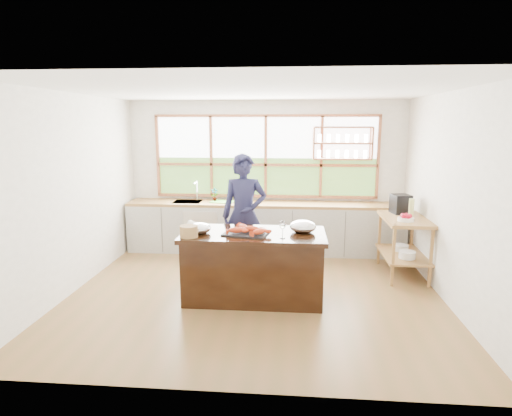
# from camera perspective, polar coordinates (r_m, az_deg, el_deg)

# --- Properties ---
(ground_plane) EXTENTS (5.00, 5.00, 0.00)m
(ground_plane) POSITION_cam_1_polar(r_m,az_deg,el_deg) (6.02, -0.13, -11.16)
(ground_plane) COLOR brown
(room_shell) EXTENTS (5.02, 4.52, 2.71)m
(room_shell) POSITION_cam_1_polar(r_m,az_deg,el_deg) (6.10, 0.51, 6.15)
(room_shell) COLOR white
(room_shell) RESTS_ON ground_plane
(back_counter) EXTENTS (4.90, 0.63, 0.90)m
(back_counter) POSITION_cam_1_polar(r_m,az_deg,el_deg) (7.72, 0.99, -2.54)
(back_counter) COLOR beige
(back_counter) RESTS_ON ground_plane
(right_shelf_unit) EXTENTS (0.62, 1.10, 0.90)m
(right_shelf_unit) POSITION_cam_1_polar(r_m,az_deg,el_deg) (6.86, 19.13, -3.64)
(right_shelf_unit) COLOR #966339
(right_shelf_unit) RESTS_ON ground_plane
(island) EXTENTS (1.85, 0.90, 0.90)m
(island) POSITION_cam_1_polar(r_m,az_deg,el_deg) (5.67, -0.31, -7.68)
(island) COLOR black
(island) RESTS_ON ground_plane
(cook) EXTENTS (0.72, 0.51, 1.85)m
(cook) POSITION_cam_1_polar(r_m,az_deg,el_deg) (6.46, -1.59, -0.98)
(cook) COLOR #1B1C3B
(cook) RESTS_ON ground_plane
(potted_plant) EXTENTS (0.15, 0.12, 0.25)m
(potted_plant) POSITION_cam_1_polar(r_m,az_deg,el_deg) (7.77, -5.53, 1.78)
(potted_plant) COLOR slate
(potted_plant) RESTS_ON back_counter
(cutting_board) EXTENTS (0.46, 0.38, 0.01)m
(cutting_board) POSITION_cam_1_polar(r_m,az_deg,el_deg) (7.71, -4.45, 0.85)
(cutting_board) COLOR #5DCE3F
(cutting_board) RESTS_ON back_counter
(espresso_machine) EXTENTS (0.31, 0.33, 0.30)m
(espresso_machine) POSITION_cam_1_polar(r_m,az_deg,el_deg) (7.08, 18.73, 0.52)
(espresso_machine) COLOR black
(espresso_machine) RESTS_ON right_shelf_unit
(wine_bottle) EXTENTS (0.09, 0.09, 0.31)m
(wine_bottle) POSITION_cam_1_polar(r_m,az_deg,el_deg) (6.69, 19.99, -0.13)
(wine_bottle) COLOR #BBC76B
(wine_bottle) RESTS_ON right_shelf_unit
(fruit_bowl) EXTENTS (0.23, 0.23, 0.11)m
(fruit_bowl) POSITION_cam_1_polar(r_m,az_deg,el_deg) (6.56, 19.37, -1.27)
(fruit_bowl) COLOR white
(fruit_bowl) RESTS_ON right_shelf_unit
(slate_board) EXTENTS (0.62, 0.50, 0.02)m
(slate_board) POSITION_cam_1_polar(r_m,az_deg,el_deg) (5.48, -1.33, -3.38)
(slate_board) COLOR black
(slate_board) RESTS_ON island
(lobster_pile) EXTENTS (0.52, 0.44, 0.08)m
(lobster_pile) POSITION_cam_1_polar(r_m,az_deg,el_deg) (5.47, -1.10, -2.90)
(lobster_pile) COLOR red
(lobster_pile) RESTS_ON slate_board
(mixing_bowl_left) EXTENTS (0.29, 0.29, 0.14)m
(mixing_bowl_left) POSITION_cam_1_polar(r_m,az_deg,el_deg) (5.57, -7.51, -2.69)
(mixing_bowl_left) COLOR silver
(mixing_bowl_left) RESTS_ON island
(mixing_bowl_right) EXTENTS (0.35, 0.35, 0.17)m
(mixing_bowl_right) POSITION_cam_1_polar(r_m,az_deg,el_deg) (5.59, 6.26, -2.48)
(mixing_bowl_right) COLOR silver
(mixing_bowl_right) RESTS_ON island
(wine_glass) EXTENTS (0.08, 0.08, 0.22)m
(wine_glass) POSITION_cam_1_polar(r_m,az_deg,el_deg) (5.25, 3.57, -2.34)
(wine_glass) COLOR white
(wine_glass) RESTS_ON island
(wicker_basket) EXTENTS (0.23, 0.23, 0.14)m
(wicker_basket) POSITION_cam_1_polar(r_m,az_deg,el_deg) (5.39, -8.95, -3.09)
(wicker_basket) COLOR #AE8547
(wicker_basket) RESTS_ON island
(parchment_roll) EXTENTS (0.24, 0.29, 0.08)m
(parchment_roll) POSITION_cam_1_polar(r_m,az_deg,el_deg) (5.84, -8.23, -2.26)
(parchment_roll) COLOR white
(parchment_roll) RESTS_ON island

